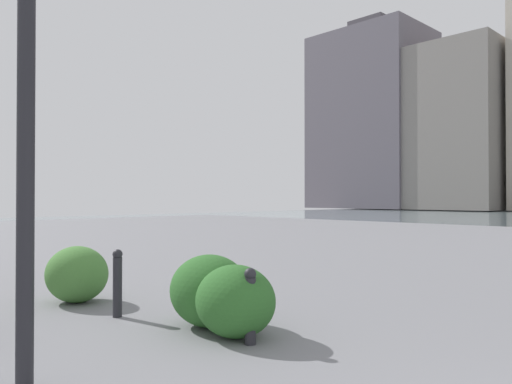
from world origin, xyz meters
name	(u,v)px	position (x,y,z in m)	size (l,w,h in m)	color
building_annex	(463,130)	(29.52, -66.48, 11.13)	(12.53, 15.01, 22.26)	gray
building_highrise	(372,121)	(43.22, -65.00, 13.78)	(16.78, 13.00, 29.62)	#5B5660
lamppost	(26,36)	(4.59, 1.16, 2.89)	(0.98, 0.28, 4.40)	#232328
bollard_near	(250,304)	(4.20, -1.02, 0.43)	(0.13, 0.13, 0.82)	#232328
bollard_mid	(117,282)	(6.30, -0.61, 0.46)	(0.13, 0.13, 0.89)	#232328
shrub_low	(210,291)	(5.08, -1.17, 0.44)	(1.03, 0.93, 0.87)	#2D6628
shrub_round	(235,301)	(4.51, -1.08, 0.41)	(0.96, 0.86, 0.81)	#2D6628
shrub_wide	(77,274)	(7.56, -0.64, 0.42)	(0.99, 0.89, 0.84)	#477F38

